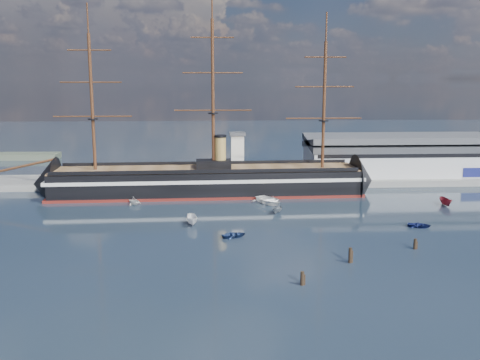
{
  "coord_description": "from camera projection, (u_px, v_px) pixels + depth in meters",
  "views": [
    {
      "loc": [
        -5.53,
        -93.58,
        33.47
      ],
      "look_at": [
        1.71,
        35.0,
        9.0
      ],
      "focal_mm": 40.0,
      "sensor_mm": 36.0,
      "label": 1
    }
  ],
  "objects": [
    {
      "name": "quay",
      "position": [
        258.0,
        183.0,
        173.44
      ],
      "size": [
        180.0,
        18.0,
        2.0
      ],
      "primitive_type": "cube",
      "color": "slate",
      "rests_on": "ground"
    },
    {
      "name": "ground",
      "position": [
        232.0,
        211.0,
        137.58
      ],
      "size": [
        600.0,
        600.0,
        0.0
      ],
      "primitive_type": "plane",
      "color": "#182631",
      "rests_on": "ground"
    },
    {
      "name": "motorboat_b",
      "position": [
        234.0,
        237.0,
        114.58
      ],
      "size": [
        2.33,
        3.59,
        1.56
      ],
      "primitive_type": "imported",
      "rotation": [
        0.0,
        0.0,
        1.89
      ],
      "color": "navy",
      "rests_on": "ground"
    },
    {
      "name": "motorboat_e",
      "position": [
        419.0,
        227.0,
        122.21
      ],
      "size": [
        2.3,
        3.47,
        1.51
      ],
      "primitive_type": "imported",
      "rotation": [
        0.0,
        0.0,
        1.23
      ],
      "color": "navy",
      "rests_on": "ground"
    },
    {
      "name": "quay_tower",
      "position": [
        237.0,
        155.0,
        168.29
      ],
      "size": [
        5.0,
        5.0,
        15.0
      ],
      "color": "silver",
      "rests_on": "ground"
    },
    {
      "name": "motorboat_a",
      "position": [
        192.0,
        225.0,
        124.1
      ],
      "size": [
        7.51,
        3.35,
        2.91
      ],
      "primitive_type": "imported",
      "rotation": [
        0.0,
        0.0,
        0.1
      ],
      "color": "silver",
      "rests_on": "ground"
    },
    {
      "name": "motorboat_d",
      "position": [
        134.0,
        205.0,
        143.98
      ],
      "size": [
        6.8,
        7.08,
        2.52
      ],
      "primitive_type": "imported",
      "rotation": [
        0.0,
        0.0,
        0.84
      ],
      "color": "silver",
      "rests_on": "ground"
    },
    {
      "name": "piling_near_mid",
      "position": [
        302.0,
        285.0,
        88.0
      ],
      "size": [
        0.64,
        0.64,
        3.07
      ],
      "primitive_type": "cylinder",
      "color": "black",
      "rests_on": "ground"
    },
    {
      "name": "piling_near_right",
      "position": [
        350.0,
        263.0,
        98.68
      ],
      "size": [
        0.64,
        0.64,
        3.61
      ],
      "primitive_type": "cylinder",
      "color": "black",
      "rests_on": "ground"
    },
    {
      "name": "warehouse",
      "position": [
        400.0,
        156.0,
        178.53
      ],
      "size": [
        63.0,
        21.0,
        11.6
      ],
      "color": "#B7BABC",
      "rests_on": "ground"
    },
    {
      "name": "warship",
      "position": [
        201.0,
        181.0,
        155.98
      ],
      "size": [
        113.11,
        18.89,
        53.94
      ],
      "rotation": [
        0.0,
        0.0,
        0.03
      ],
      "color": "black",
      "rests_on": "ground"
    },
    {
      "name": "motorboat_f",
      "position": [
        446.0,
        206.0,
        142.98
      ],
      "size": [
        6.65,
        2.46,
        2.65
      ],
      "primitive_type": "imported",
      "rotation": [
        0.0,
        0.0,
        0.0
      ],
      "color": "maroon",
      "rests_on": "ground"
    },
    {
      "name": "motorboat_c",
      "position": [
        277.0,
        213.0,
        134.92
      ],
      "size": [
        5.4,
        4.1,
        2.05
      ],
      "primitive_type": "imported",
      "rotation": [
        0.0,
        0.0,
        -0.5
      ],
      "color": "slate",
      "rests_on": "ground"
    },
    {
      "name": "motorboat_g",
      "position": [
        269.0,
        204.0,
        145.28
      ],
      "size": [
        6.67,
        5.12,
        2.91
      ],
      "primitive_type": "imported",
      "rotation": [
        0.0,
        0.0,
        0.49
      ],
      "color": "white",
      "rests_on": "ground"
    },
    {
      "name": "piling_far_right",
      "position": [
        415.0,
        249.0,
        106.62
      ],
      "size": [
        0.64,
        0.64,
        2.85
      ],
      "primitive_type": "cylinder",
      "color": "black",
      "rests_on": "ground"
    }
  ]
}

